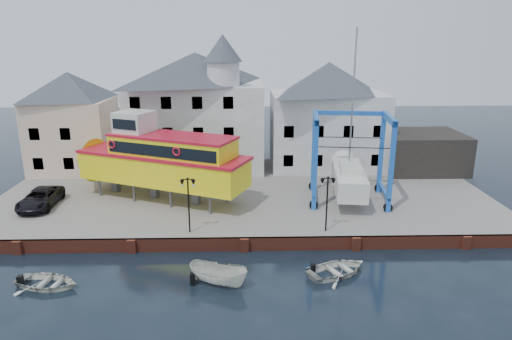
{
  "coord_description": "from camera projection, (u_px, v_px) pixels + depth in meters",
  "views": [
    {
      "loc": [
        0.07,
        -29.67,
        14.79
      ],
      "look_at": [
        1.0,
        7.0,
        4.0
      ],
      "focal_mm": 32.0,
      "sensor_mm": 36.0,
      "label": 1
    }
  ],
  "objects": [
    {
      "name": "building_pink",
      "position": [
        72.0,
        122.0,
        47.72
      ],
      "size": [
        8.0,
        7.0,
        10.3
      ],
      "color": "beige",
      "rests_on": "hardstanding"
    },
    {
      "name": "travel_lift",
      "position": [
        348.0,
        171.0,
        40.07
      ],
      "size": [
        7.36,
        9.82,
        14.49
      ],
      "rotation": [
        0.0,
        0.0,
        -0.12
      ],
      "color": "blue",
      "rests_on": "hardstanding"
    },
    {
      "name": "building_white_right",
      "position": [
        327.0,
        115.0,
        49.2
      ],
      "size": [
        12.0,
        8.0,
        11.2
      ],
      "color": "#B9B9B9",
      "rests_on": "hardstanding"
    },
    {
      "name": "ground",
      "position": [
        245.0,
        251.0,
        32.63
      ],
      "size": [
        140.0,
        140.0,
        0.0
      ],
      "primitive_type": "plane",
      "color": "black",
      "rests_on": "ground"
    },
    {
      "name": "tour_boat",
      "position": [
        153.0,
        159.0,
        39.55
      ],
      "size": [
        17.59,
        10.94,
        7.59
      ],
      "rotation": [
        0.0,
        0.0,
        -0.42
      ],
      "color": "#59595E",
      "rests_on": "hardstanding"
    },
    {
      "name": "motorboat_b",
      "position": [
        337.0,
        274.0,
        29.5
      ],
      "size": [
        5.11,
        4.56,
        0.87
      ],
      "primitive_type": "imported",
      "rotation": [
        0.0,
        0.0,
        2.03
      ],
      "color": "silver",
      "rests_on": "ground"
    },
    {
      "name": "lamp_post_left",
      "position": [
        188.0,
        191.0,
        32.5
      ],
      "size": [
        1.12,
        0.32,
        4.2
      ],
      "color": "black",
      "rests_on": "hardstanding"
    },
    {
      "name": "hardstanding",
      "position": [
        244.0,
        194.0,
        43.04
      ],
      "size": [
        44.0,
        22.0,
        1.0
      ],
      "primitive_type": "cube",
      "color": "slate",
      "rests_on": "ground"
    },
    {
      "name": "van",
      "position": [
        40.0,
        198.0,
        38.15
      ],
      "size": [
        2.63,
        5.48,
        1.51
      ],
      "primitive_type": "imported",
      "rotation": [
        0.0,
        0.0,
        0.02
      ],
      "color": "black",
      "rests_on": "hardstanding"
    },
    {
      "name": "shed_dark",
      "position": [
        422.0,
        151.0,
        48.55
      ],
      "size": [
        8.0,
        7.0,
        4.0
      ],
      "primitive_type": "cube",
      "color": "black",
      "rests_on": "hardstanding"
    },
    {
      "name": "lamp_post_right",
      "position": [
        328.0,
        190.0,
        32.75
      ],
      "size": [
        1.12,
        0.32,
        4.2
      ],
      "color": "black",
      "rests_on": "hardstanding"
    },
    {
      "name": "quay_wall",
      "position": [
        244.0,
        244.0,
        32.59
      ],
      "size": [
        44.0,
        0.47,
        1.0
      ],
      "color": "maroon",
      "rests_on": "ground"
    },
    {
      "name": "motorboat_a",
      "position": [
        219.0,
        284.0,
        28.29
      ],
      "size": [
        4.23,
        2.98,
        1.53
      ],
      "primitive_type": "imported",
      "rotation": [
        0.0,
        0.0,
        1.15
      ],
      "color": "silver",
      "rests_on": "ground"
    },
    {
      "name": "building_white_main",
      "position": [
        198.0,
        110.0,
        48.08
      ],
      "size": [
        14.0,
        8.3,
        14.0
      ],
      "color": "#B9B9B9",
      "rests_on": "hardstanding"
    },
    {
      "name": "motorboat_d",
      "position": [
        48.0,
        286.0,
        28.03
      ],
      "size": [
        4.37,
        3.5,
        0.81
      ],
      "primitive_type": "imported",
      "rotation": [
        0.0,
        0.0,
        1.37
      ],
      "color": "silver",
      "rests_on": "ground"
    }
  ]
}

